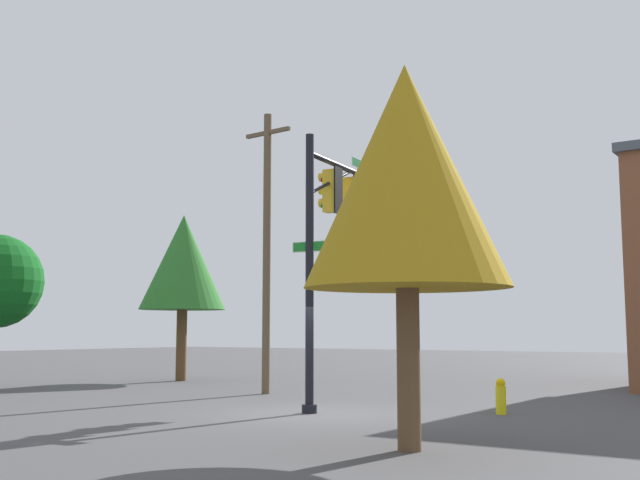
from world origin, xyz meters
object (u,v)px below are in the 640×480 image
object	(u,v)px
utility_pole	(267,246)
fire_hydrant	(501,396)
tree_far	(183,263)
tree_near	(406,176)
signal_pole_assembly	(347,216)

from	to	relation	value
utility_pole	fire_hydrant	distance (m)	9.42
utility_pole	tree_far	size ratio (longest dim) A/B	1.35
fire_hydrant	tree_near	xyz separation A→B (m)	(-6.17, -0.79, 4.09)
fire_hydrant	tree_near	size ratio (longest dim) A/B	0.13
utility_pole	tree_near	xyz separation A→B (m)	(-7.90, -9.05, -0.11)
utility_pole	fire_hydrant	xyz separation A→B (m)	(-1.73, -8.25, -4.20)
signal_pole_assembly	fire_hydrant	size ratio (longest dim) A/B	8.11
signal_pole_assembly	fire_hydrant	distance (m)	6.16
fire_hydrant	tree_far	distance (m)	16.32
signal_pole_assembly	tree_far	size ratio (longest dim) A/B	1.02
signal_pole_assembly	utility_pole	size ratio (longest dim) A/B	0.76
tree_near	tree_far	bearing A→B (deg)	54.75
signal_pole_assembly	fire_hydrant	world-z (taller)	signal_pole_assembly
fire_hydrant	utility_pole	bearing A→B (deg)	78.15
utility_pole	tree_near	distance (m)	12.01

